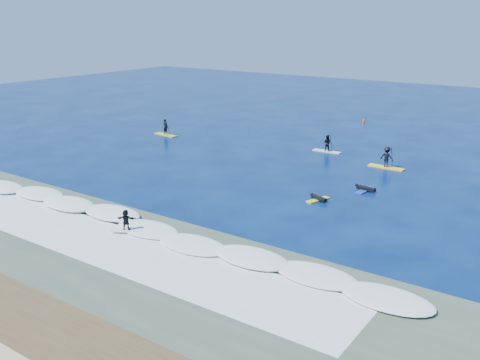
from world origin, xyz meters
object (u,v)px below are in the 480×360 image
Objects in this scene: sup_paddler_left at (166,129)px; prone_paddler_near at (318,199)px; sup_paddler_right at (387,158)px; prone_paddler_far at (365,189)px; wave_surfer at (126,221)px; marker_buoy at (364,121)px; sup_paddler_center at (327,145)px.

sup_paddler_left reaches higher than prone_paddler_near.
sup_paddler_right is 1.46× the size of prone_paddler_far.
sup_paddler_right is 25.92m from wave_surfer.
sup_paddler_right is at bearing 13.77° from prone_paddler_near.
prone_paddler_far is at bearing -80.67° from sup_paddler_right.
wave_surfer is (-8.22, -24.58, -0.08)m from sup_paddler_right.
wave_surfer reaches higher than prone_paddler_far.
marker_buoy is at bearing 57.71° from sup_paddler_left.
sup_paddler_left is 29.70m from wave_surfer.
marker_buoy is (-8.99, 30.83, 0.16)m from prone_paddler_near.
sup_paddler_right is 1.64× the size of wave_surfer.
prone_paddler_near is 14.71m from wave_surfer.
marker_buoy reaches higher than prone_paddler_far.
sup_paddler_left is at bearing 85.61° from prone_paddler_near.
sup_paddler_center reaches higher than wave_surfer.
marker_buoy is (-1.76, 43.63, -0.52)m from wave_surfer.
sup_paddler_left is 25.90m from marker_buoy.
wave_surfer is 43.67m from marker_buoy.
prone_paddler_far is at bearing -51.99° from sup_paddler_center.
sup_paddler_left reaches higher than sup_paddler_center.
prone_paddler_near is 32.12m from marker_buoy.
sup_paddler_center reaches higher than prone_paddler_near.
prone_paddler_far is (2.02, 4.26, 0.01)m from prone_paddler_near.
sup_paddler_right is (26.33, 1.04, 0.20)m from sup_paddler_left.
wave_surfer is at bearing 157.22° from prone_paddler_far.
wave_surfer is (-1.03, -27.03, 0.05)m from sup_paddler_center.
sup_paddler_center is 27.05m from wave_surfer.
prone_paddler_near is at bearing 160.34° from prone_paddler_far.
prone_paddler_far is at bearing 32.81° from wave_surfer.
sup_paddler_center is at bearing 162.76° from sup_paddler_right.
sup_paddler_left is 1.43× the size of prone_paddler_far.
prone_paddler_near is at bearing -16.15° from sup_paddler_left.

